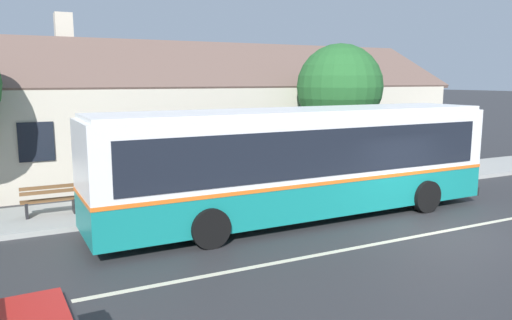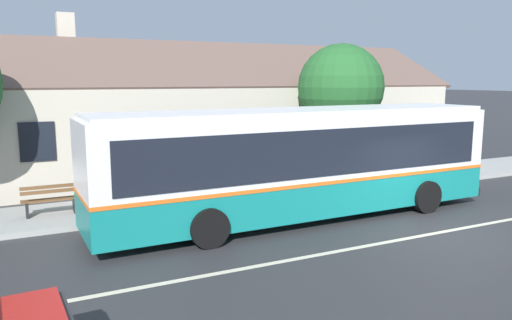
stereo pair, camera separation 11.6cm
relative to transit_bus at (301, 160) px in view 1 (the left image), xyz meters
name	(u,v)px [view 1 (the left image)]	position (x,y,z in m)	size (l,w,h in m)	color
ground_plane	(440,232)	(2.64, -2.90, -1.74)	(300.00, 300.00, 0.00)	#2D2D30
sidewalk_far	(316,187)	(2.64, 3.10, -1.66)	(60.00, 3.00, 0.15)	#9E9E99
lane_divider_stripe	(440,232)	(2.64, -2.90, -1.73)	(60.00, 0.16, 0.01)	beige
community_building	(205,124)	(0.78, 9.73, 0.27)	(22.21, 8.51, 6.81)	beige
transit_bus	(301,160)	(0.00, 0.00, 0.00)	(12.42, 2.88, 3.23)	#147F7A
bench_by_building	(51,201)	(-6.63, 3.07, -1.17)	(1.62, 0.51, 0.94)	brown
street_tree_primary	(340,88)	(4.36, 4.15, 2.01)	(3.42, 3.42, 5.48)	#4C3828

